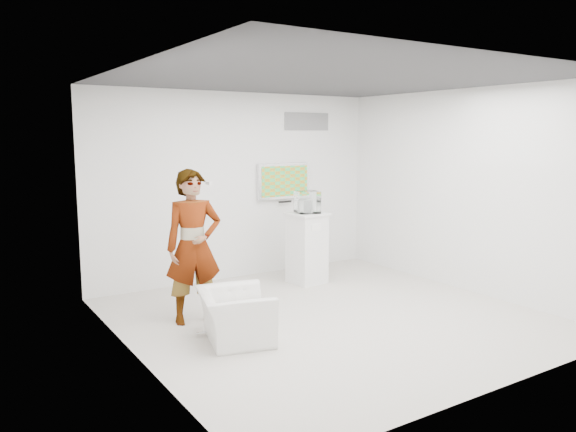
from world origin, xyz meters
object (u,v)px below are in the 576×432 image
object	(u,v)px
pedestal	(307,248)
floor_uplight	(301,261)
armchair	(235,316)
tv	(284,181)
person	(194,247)

from	to	relation	value
pedestal	floor_uplight	bearing A→B (deg)	62.68
armchair	floor_uplight	world-z (taller)	armchair
tv	armchair	xyz separation A→B (m)	(-2.25, -2.54, -1.26)
person	armchair	distance (m)	1.10
person	floor_uplight	world-z (taller)	person
armchair	pedestal	world-z (taller)	pedestal
tv	floor_uplight	size ratio (longest dim) A/B	3.17
armchair	floor_uplight	bearing A→B (deg)	-31.37
tv	pedestal	world-z (taller)	tv
person	armchair	bearing A→B (deg)	-72.74
tv	armchair	world-z (taller)	tv
tv	floor_uplight	xyz separation A→B (m)	(0.26, -0.13, -1.39)
tv	armchair	size ratio (longest dim) A/B	1.12
pedestal	tv	bearing A→B (deg)	82.02
armchair	tv	bearing A→B (deg)	-26.66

